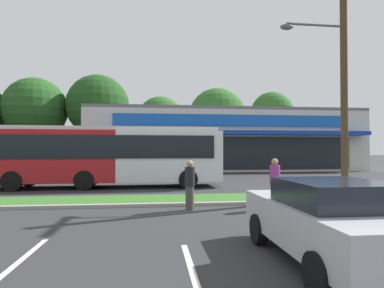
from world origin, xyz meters
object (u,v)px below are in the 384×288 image
Objects in this scene: car_4 at (330,220)px; pedestrian_by_pole at (190,185)px; utility_pole at (341,70)px; car_1 at (15,168)px; car_3 at (114,167)px; pedestrian_near_bench at (275,184)px; city_bus at (106,155)px.

pedestrian_by_pole reaches higher than car_4.
utility_pole reaches higher than pedestrian_by_pole.
car_4 is (12.66, -18.44, -0.02)m from car_1.
car_1 is 0.94× the size of car_3.
pedestrian_by_pole is at bearing -136.12° from pedestrian_near_bench.
car_3 reaches higher than car_4.
city_bus reaches higher than car_4.
city_bus is at bearing 24.29° from car_4.
pedestrian_near_bench is at bearing 136.13° from car_1.
car_1 is 6.74m from car_3.
pedestrian_near_bench reaches higher than pedestrian_by_pole.
utility_pole is 10.27m from car_4.
city_bus is 13.85m from car_4.
car_3 is 14.74m from pedestrian_near_bench.
city_bus is 9.94m from pedestrian_near_bench.
car_1 is 22.37m from car_4.
car_1 is at bearing 148.58° from utility_pole.
utility_pole reaches higher than car_4.
city_bus is 2.96× the size of car_4.
pedestrian_near_bench is (13.66, -13.14, 0.08)m from car_1.
car_3 is (-0.23, 5.72, -0.98)m from city_bus.
city_bus is at bearing -87.66° from car_3.
pedestrian_near_bench is at bearing -10.72° from car_4.
utility_pole is 8.55m from pedestrian_by_pole.
pedestrian_near_bench is (-3.90, -2.41, -4.60)m from utility_pole.
utility_pole is at bearing -5.38° from pedestrian_by_pole.
car_4 is at bearing 124.47° from car_1.
pedestrian_by_pole is at bearing 129.60° from car_1.
pedestrian_by_pole is at bearing -72.72° from car_3.
pedestrian_near_bench is (1.00, 5.30, 0.09)m from car_4.
pedestrian_near_bench is at bearing -48.53° from city_bus.
utility_pole is 21.11m from car_1.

